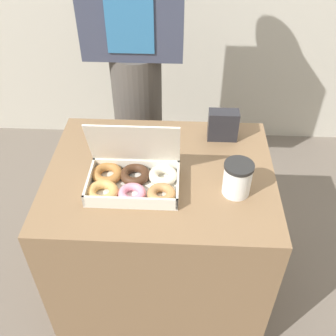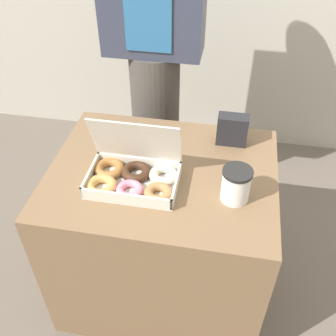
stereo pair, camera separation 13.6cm
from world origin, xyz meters
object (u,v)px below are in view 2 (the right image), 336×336
coffee_cup (236,185)px  donut_box (132,176)px  person_customer (154,46)px  napkin_holder (232,130)px

coffee_cup → donut_box: bearing=178.2°
donut_box → person_customer: (-0.06, 0.67, 0.18)m
coffee_cup → person_customer: person_customer is taller
person_customer → coffee_cup: bearing=-58.5°
donut_box → person_customer: bearing=95.1°
coffee_cup → person_customer: (-0.42, 0.68, 0.16)m
coffee_cup → napkin_holder: napkin_holder is taller
napkin_holder → person_customer: (-0.39, 0.37, 0.16)m
napkin_holder → person_customer: person_customer is taller
donut_box → coffee_cup: size_ratio=2.78×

